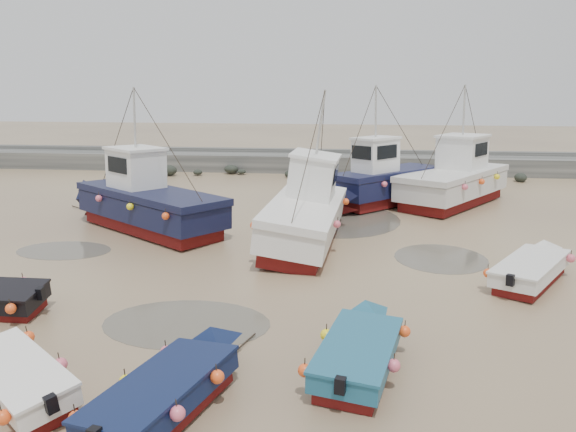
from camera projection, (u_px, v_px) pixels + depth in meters
name	position (u px, v px, depth m)	size (l,w,h in m)	color
ground	(260.00, 282.00, 18.92)	(120.00, 120.00, 0.00)	tan
seawall	(306.00, 163.00, 39.95)	(60.00, 4.92, 1.50)	slate
puddle_a	(186.00, 323.00, 15.83)	(4.78, 4.78, 0.01)	#524D41
puddle_b	(441.00, 258.00, 21.36)	(3.50, 3.50, 0.01)	#524D41
puddle_c	(64.00, 250.00, 22.31)	(3.78, 3.78, 0.01)	#524D41
puddle_d	(335.00, 219.00, 27.15)	(6.24, 6.24, 0.01)	#524D41
dinghy_0	(14.00, 369.00, 12.32)	(4.84, 4.17, 1.43)	maroon
dinghy_1	(174.00, 384.00, 11.74)	(2.99, 5.81, 1.43)	maroon
dinghy_2	(361.00, 346.00, 13.35)	(2.64, 5.64, 1.43)	maroon
dinghy_3	(535.00, 266.00, 18.92)	(4.09, 5.54, 1.43)	maroon
cabin_boat_0	(142.00, 200.00, 25.13)	(9.66, 7.44, 6.22)	maroon
cabin_boat_1	(304.00, 210.00, 23.31)	(3.59, 10.83, 6.22)	maroon
cabin_boat_2	(379.00, 181.00, 29.45)	(7.73, 7.30, 6.22)	maroon
cabin_boat_3	(459.00, 179.00, 30.15)	(7.52, 9.23, 6.22)	maroon
person	(162.00, 217.00, 27.55)	(0.69, 0.45, 1.88)	#161B32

